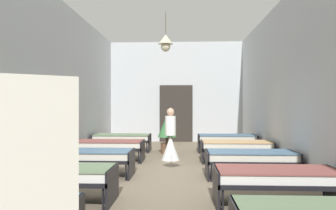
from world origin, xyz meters
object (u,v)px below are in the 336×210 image
object	(u,v)px
bed_left_row_2	(89,156)
bed_right_row_4	(227,139)
bed_left_row_1	(55,175)
bed_left_row_3	(109,145)
bed_left_row_4	(122,138)
nurse_near_aisle	(170,141)
potted_plant	(167,130)
bed_right_row_3	(236,146)
bed_right_row_2	(251,157)
bed_right_row_1	(276,177)

from	to	relation	value
bed_left_row_2	bed_right_row_4	size ratio (longest dim) A/B	1.00
bed_left_row_1	bed_left_row_3	xyz separation A→B (m)	(0.00, 3.80, 0.00)
bed_left_row_4	nurse_near_aisle	size ratio (longest dim) A/B	1.28
nurse_near_aisle	potted_plant	world-z (taller)	nurse_near_aisle
potted_plant	bed_right_row_4	bearing A→B (deg)	11.81
potted_plant	bed_right_row_3	bearing A→B (deg)	-37.18
bed_left_row_2	bed_left_row_1	bearing A→B (deg)	-90.00
bed_right_row_2	potted_plant	size ratio (longest dim) A/B	1.54
bed_left_row_3	bed_right_row_4	world-z (taller)	same
bed_right_row_1	bed_right_row_3	size ratio (longest dim) A/B	1.00
bed_right_row_2	bed_left_row_3	distance (m)	3.98
bed_left_row_3	bed_right_row_4	bearing A→B (deg)	28.52
bed_left_row_2	bed_left_row_4	xyz separation A→B (m)	(0.00, 3.80, 0.00)
bed_left_row_3	bed_right_row_3	distance (m)	3.50
bed_left_row_3	bed_right_row_4	xyz separation A→B (m)	(3.50, 1.90, 0.00)
bed_right_row_3	nurse_near_aisle	world-z (taller)	nurse_near_aisle
bed_right_row_3	potted_plant	size ratio (longest dim) A/B	1.54
bed_right_row_2	potted_plant	world-z (taller)	potted_plant
bed_left_row_1	bed_right_row_3	xyz separation A→B (m)	(3.50, 3.80, 0.00)
bed_left_row_1	nurse_near_aisle	bearing A→B (deg)	67.45
bed_right_row_3	bed_right_row_1	bearing A→B (deg)	-90.00
bed_left_row_3	bed_right_row_3	world-z (taller)	same
bed_left_row_2	nurse_near_aisle	bearing A→B (deg)	52.12
bed_right_row_2	bed_left_row_3	bearing A→B (deg)	151.48
bed_right_row_1	nurse_near_aisle	bearing A→B (deg)	113.89
bed_right_row_2	bed_right_row_3	distance (m)	1.90
bed_left_row_1	bed_right_row_4	size ratio (longest dim) A/B	1.00
bed_left_row_2	nurse_near_aisle	xyz separation A→B (m)	(1.69, 2.17, 0.09)
bed_left_row_2	potted_plant	bearing A→B (deg)	65.66
bed_left_row_1	bed_left_row_4	xyz separation A→B (m)	(0.00, 5.70, 0.00)
bed_right_row_2	nurse_near_aisle	xyz separation A→B (m)	(-1.80, 2.17, 0.09)
bed_right_row_3	bed_left_row_4	world-z (taller)	same
bed_left_row_2	bed_left_row_4	world-z (taller)	same
bed_right_row_2	bed_left_row_4	distance (m)	5.16
bed_left_row_2	bed_right_row_2	xyz separation A→B (m)	(3.50, 0.00, 0.00)
bed_left_row_1	potted_plant	world-z (taller)	potted_plant
bed_left_row_4	bed_right_row_4	xyz separation A→B (m)	(3.50, 0.00, 0.00)
bed_left_row_1	bed_right_row_2	world-z (taller)	same
bed_right_row_1	bed_left_row_2	bearing A→B (deg)	151.48
bed_left_row_2	bed_right_row_1	bearing A→B (deg)	-28.52
bed_left_row_1	bed_right_row_4	bearing A→B (deg)	58.47
bed_right_row_3	bed_left_row_4	xyz separation A→B (m)	(-3.50, 1.90, 0.00)
potted_plant	bed_left_row_3	bearing A→B (deg)	-135.83
bed_left_row_1	bed_right_row_1	xyz separation A→B (m)	(3.50, 0.00, 0.00)
bed_left_row_4	bed_left_row_1	bearing A→B (deg)	-90.00
bed_right_row_1	potted_plant	bearing A→B (deg)	110.37
bed_left_row_1	bed_right_row_2	xyz separation A→B (m)	(3.50, 1.90, 0.00)
bed_left_row_3	potted_plant	world-z (taller)	potted_plant
bed_right_row_3	potted_plant	distance (m)	2.48
bed_right_row_1	potted_plant	distance (m)	5.65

